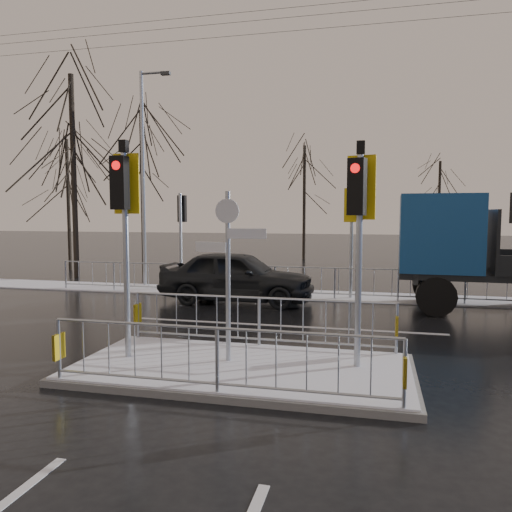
% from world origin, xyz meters
% --- Properties ---
extents(ground, '(120.00, 120.00, 0.00)m').
position_xyz_m(ground, '(0.00, 0.00, 0.00)').
color(ground, black).
rests_on(ground, ground).
extents(snow_verge, '(30.00, 2.00, 0.04)m').
position_xyz_m(snow_verge, '(0.00, 8.60, 0.02)').
color(snow_verge, white).
rests_on(snow_verge, ground).
extents(lane_markings, '(8.00, 11.38, 0.01)m').
position_xyz_m(lane_markings, '(0.00, -0.33, 0.00)').
color(lane_markings, silver).
rests_on(lane_markings, ground).
extents(traffic_island, '(6.00, 3.04, 4.15)m').
position_xyz_m(traffic_island, '(-0.01, 0.01, 0.39)').
color(traffic_island, '#61615C').
rests_on(traffic_island, ground).
extents(far_kerb_fixtures, '(18.00, 0.65, 3.83)m').
position_xyz_m(far_kerb_fixtures, '(0.29, 8.09, 1.02)').
color(far_kerb_fixtures, '#9BA2AA').
rests_on(far_kerb_fixtures, ground).
extents(car_far_lane, '(4.92, 2.06, 1.66)m').
position_xyz_m(car_far_lane, '(-1.98, 6.77, 0.83)').
color(car_far_lane, black).
rests_on(car_far_lane, ground).
extents(flatbed_truck, '(7.34, 2.88, 3.36)m').
position_xyz_m(flatbed_truck, '(5.11, 7.10, 1.79)').
color(flatbed_truck, black).
rests_on(flatbed_truck, ground).
extents(tree_near_a, '(4.75, 4.75, 8.97)m').
position_xyz_m(tree_near_a, '(-10.50, 11.00, 6.11)').
color(tree_near_a, black).
rests_on(tree_near_a, ground).
extents(tree_near_b, '(4.00, 4.00, 7.55)m').
position_xyz_m(tree_near_b, '(-8.00, 12.50, 5.15)').
color(tree_near_b, black).
rests_on(tree_near_b, ground).
extents(tree_near_c, '(3.50, 3.50, 6.61)m').
position_xyz_m(tree_near_c, '(-12.50, 13.50, 4.50)').
color(tree_near_c, black).
rests_on(tree_near_c, ground).
extents(tree_far_a, '(3.75, 3.75, 7.08)m').
position_xyz_m(tree_far_a, '(-2.00, 22.00, 4.82)').
color(tree_far_a, black).
rests_on(tree_far_a, ground).
extents(tree_far_b, '(3.25, 3.25, 6.14)m').
position_xyz_m(tree_far_b, '(6.00, 24.00, 4.18)').
color(tree_far_b, black).
rests_on(tree_far_b, ground).
extents(street_lamp_left, '(1.25, 0.18, 8.20)m').
position_xyz_m(street_lamp_left, '(-6.43, 9.50, 4.49)').
color(street_lamp_left, '#9BA2AA').
rests_on(street_lamp_left, ground).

